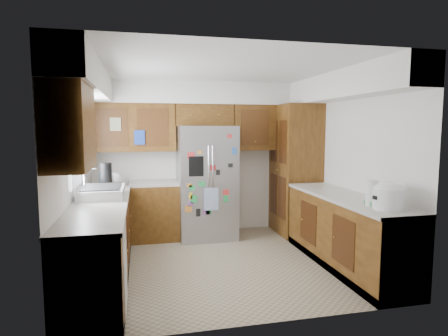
{
  "coord_description": "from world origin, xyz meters",
  "views": [
    {
      "loc": [
        -1.03,
        -4.66,
        1.77
      ],
      "look_at": [
        0.1,
        0.35,
        1.22
      ],
      "focal_mm": 30.0,
      "sensor_mm": 36.0,
      "label": 1
    }
  ],
  "objects_px": {
    "fridge": "(206,182)",
    "rice_cooker": "(389,195)",
    "pantry": "(295,170)",
    "paper_towel": "(372,193)"
  },
  "relations": [
    {
      "from": "fridge",
      "to": "pantry",
      "type": "bearing_deg",
      "value": -2.06
    },
    {
      "from": "pantry",
      "to": "rice_cooker",
      "type": "distance_m",
      "value": 2.43
    },
    {
      "from": "rice_cooker",
      "to": "paper_towel",
      "type": "height_order",
      "value": "rice_cooker"
    },
    {
      "from": "pantry",
      "to": "rice_cooker",
      "type": "relative_size",
      "value": 6.46
    },
    {
      "from": "fridge",
      "to": "paper_towel",
      "type": "bearing_deg",
      "value": -57.79
    },
    {
      "from": "pantry",
      "to": "fridge",
      "type": "xyz_separation_m",
      "value": [
        -1.5,
        0.05,
        -0.17
      ]
    },
    {
      "from": "fridge",
      "to": "rice_cooker",
      "type": "xyz_separation_m",
      "value": [
        1.5,
        -2.48,
        0.17
      ]
    },
    {
      "from": "pantry",
      "to": "rice_cooker",
      "type": "xyz_separation_m",
      "value": [
        -0.0,
        -2.43,
        -0.01
      ]
    },
    {
      "from": "paper_towel",
      "to": "pantry",
      "type": "bearing_deg",
      "value": 88.37
    },
    {
      "from": "pantry",
      "to": "paper_towel",
      "type": "height_order",
      "value": "pantry"
    }
  ]
}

